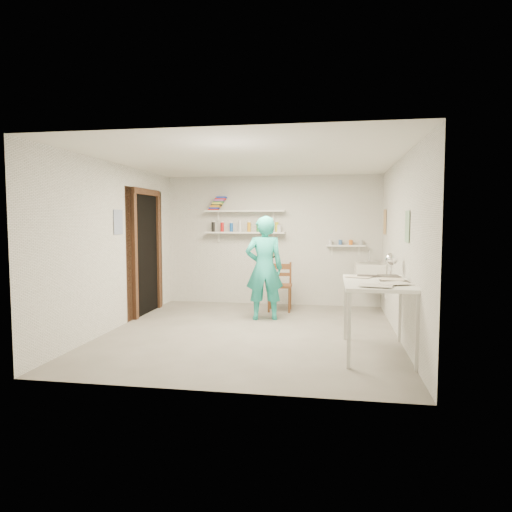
% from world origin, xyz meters
% --- Properties ---
extents(floor, '(4.00, 4.50, 0.02)m').
position_xyz_m(floor, '(0.00, 0.00, -0.01)').
color(floor, slate).
rests_on(floor, ground).
extents(ceiling, '(4.00, 4.50, 0.02)m').
position_xyz_m(ceiling, '(0.00, 0.00, 2.41)').
color(ceiling, silver).
rests_on(ceiling, wall_back).
extents(wall_back, '(4.00, 0.02, 2.40)m').
position_xyz_m(wall_back, '(0.00, 2.26, 1.20)').
color(wall_back, silver).
rests_on(wall_back, ground).
extents(wall_front, '(4.00, 0.02, 2.40)m').
position_xyz_m(wall_front, '(0.00, -2.26, 1.20)').
color(wall_front, silver).
rests_on(wall_front, ground).
extents(wall_left, '(0.02, 4.50, 2.40)m').
position_xyz_m(wall_left, '(-2.01, 0.00, 1.20)').
color(wall_left, silver).
rests_on(wall_left, ground).
extents(wall_right, '(0.02, 4.50, 2.40)m').
position_xyz_m(wall_right, '(2.01, 0.00, 1.20)').
color(wall_right, silver).
rests_on(wall_right, ground).
extents(doorway_recess, '(0.02, 0.90, 2.00)m').
position_xyz_m(doorway_recess, '(-1.99, 1.05, 1.00)').
color(doorway_recess, black).
rests_on(doorway_recess, wall_left).
extents(corridor_box, '(1.40, 1.50, 2.10)m').
position_xyz_m(corridor_box, '(-2.70, 1.05, 1.05)').
color(corridor_box, brown).
rests_on(corridor_box, ground).
extents(door_lintel, '(0.06, 1.05, 0.10)m').
position_xyz_m(door_lintel, '(-1.97, 1.05, 2.05)').
color(door_lintel, brown).
rests_on(door_lintel, wall_left).
extents(door_jamb_near, '(0.06, 0.10, 2.00)m').
position_xyz_m(door_jamb_near, '(-1.97, 0.55, 1.00)').
color(door_jamb_near, brown).
rests_on(door_jamb_near, ground).
extents(door_jamb_far, '(0.06, 0.10, 2.00)m').
position_xyz_m(door_jamb_far, '(-1.97, 1.55, 1.00)').
color(door_jamb_far, brown).
rests_on(door_jamb_far, ground).
extents(shelf_lower, '(1.50, 0.22, 0.03)m').
position_xyz_m(shelf_lower, '(-0.50, 2.13, 1.35)').
color(shelf_lower, white).
rests_on(shelf_lower, wall_back).
extents(shelf_upper, '(1.50, 0.22, 0.03)m').
position_xyz_m(shelf_upper, '(-0.50, 2.13, 1.75)').
color(shelf_upper, white).
rests_on(shelf_upper, wall_back).
extents(ledge_shelf, '(0.70, 0.14, 0.03)m').
position_xyz_m(ledge_shelf, '(1.35, 2.17, 1.12)').
color(ledge_shelf, white).
rests_on(ledge_shelf, wall_back).
extents(poster_left, '(0.01, 0.28, 0.36)m').
position_xyz_m(poster_left, '(-1.99, 0.05, 1.55)').
color(poster_left, '#334C7F').
rests_on(poster_left, wall_left).
extents(poster_right_a, '(0.01, 0.34, 0.42)m').
position_xyz_m(poster_right_a, '(1.99, 1.80, 1.55)').
color(poster_right_a, '#995933').
rests_on(poster_right_a, wall_right).
extents(poster_right_b, '(0.01, 0.30, 0.38)m').
position_xyz_m(poster_right_b, '(1.99, -0.55, 1.50)').
color(poster_right_b, '#3F724C').
rests_on(poster_right_b, wall_right).
extents(belfast_sink, '(0.48, 0.60, 0.30)m').
position_xyz_m(belfast_sink, '(1.75, 1.70, 0.70)').
color(belfast_sink, white).
rests_on(belfast_sink, wall_right).
extents(man, '(0.67, 0.52, 1.64)m').
position_xyz_m(man, '(0.05, 0.88, 0.82)').
color(man, '#24B5A7').
rests_on(man, ground).
extents(wall_clock, '(0.30, 0.10, 0.30)m').
position_xyz_m(wall_clock, '(0.10, 1.10, 1.10)').
color(wall_clock, beige).
rests_on(wall_clock, man).
extents(wooden_chair, '(0.42, 0.40, 0.88)m').
position_xyz_m(wooden_chair, '(0.22, 1.61, 0.44)').
color(wooden_chair, brown).
rests_on(wooden_chair, ground).
extents(work_table, '(0.78, 1.29, 0.86)m').
position_xyz_m(work_table, '(1.64, -0.77, 0.43)').
color(work_table, white).
rests_on(work_table, ground).
extents(desk_lamp, '(0.16, 0.16, 0.16)m').
position_xyz_m(desk_lamp, '(1.85, -0.25, 1.08)').
color(desk_lamp, white).
rests_on(desk_lamp, work_table).
extents(spray_cans, '(1.29, 0.06, 0.17)m').
position_xyz_m(spray_cans, '(-0.50, 2.13, 1.45)').
color(spray_cans, black).
rests_on(spray_cans, shelf_lower).
extents(book_stack, '(0.34, 0.14, 0.25)m').
position_xyz_m(book_stack, '(-1.02, 2.13, 1.89)').
color(book_stack, red).
rests_on(book_stack, shelf_upper).
extents(ledge_pots, '(0.48, 0.07, 0.09)m').
position_xyz_m(ledge_pots, '(1.35, 2.17, 1.18)').
color(ledge_pots, silver).
rests_on(ledge_pots, ledge_shelf).
extents(papers, '(0.30, 0.22, 0.03)m').
position_xyz_m(papers, '(1.64, -0.77, 0.88)').
color(papers, silver).
rests_on(papers, work_table).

